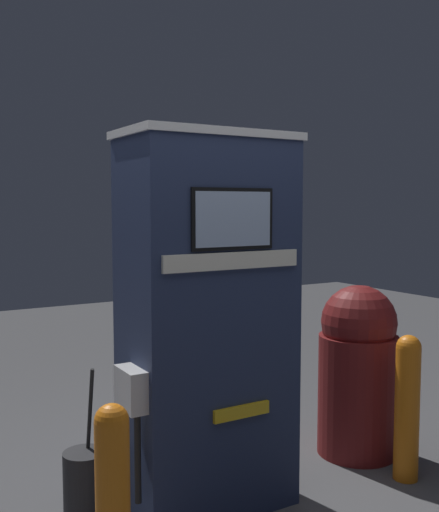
# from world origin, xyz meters

# --- Properties ---
(gas_pump) EXTENTS (0.97, 0.52, 1.99)m
(gas_pump) POSITION_xyz_m (-0.00, 0.24, 1.00)
(gas_pump) COLOR #232D4C
(gas_pump) RESTS_ON ground_plane
(safety_bollard) EXTENTS (0.13, 0.13, 0.87)m
(safety_bollard) POSITION_xyz_m (-0.76, -0.35, 0.46)
(safety_bollard) COLOR orange
(safety_bollard) RESTS_ON ground_plane
(trash_bin) EXTENTS (0.51, 0.51, 1.11)m
(trash_bin) POSITION_xyz_m (1.18, 0.34, 0.56)
(trash_bin) COLOR maroon
(trash_bin) RESTS_ON ground_plane
(safety_bollard_far) EXTENTS (0.14, 0.14, 0.87)m
(safety_bollard_far) POSITION_xyz_m (1.16, -0.09, 0.46)
(safety_bollard_far) COLOR orange
(safety_bollard_far) RESTS_ON ground_plane
(squeegee_bucket) EXTENTS (0.22, 0.22, 0.80)m
(squeegee_bucket) POSITION_xyz_m (-0.62, 0.43, 0.18)
(squeegee_bucket) COLOR #262628
(squeegee_bucket) RESTS_ON ground_plane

